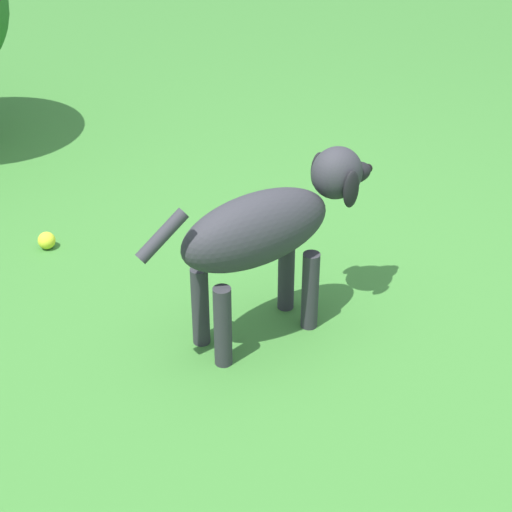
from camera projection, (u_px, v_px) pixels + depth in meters
The scene contains 3 objects.
ground at pixel (291, 328), 2.74m from camera, with size 14.00×14.00×0.00m, color #38722D.
dog at pixel (269, 228), 2.54m from camera, with size 0.33×0.83×0.58m.
tennis_ball_1 at pixel (47, 240), 3.15m from camera, with size 0.07×0.07×0.07m, color yellow.
Camera 1 is at (-1.34, 1.75, 1.65)m, focal length 58.76 mm.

